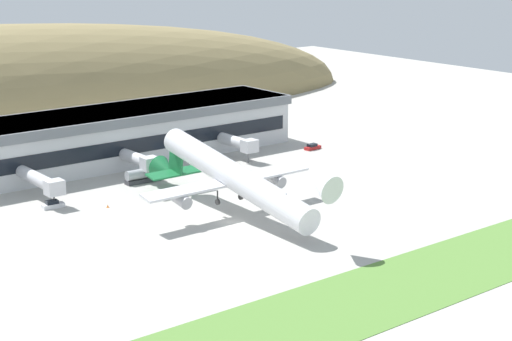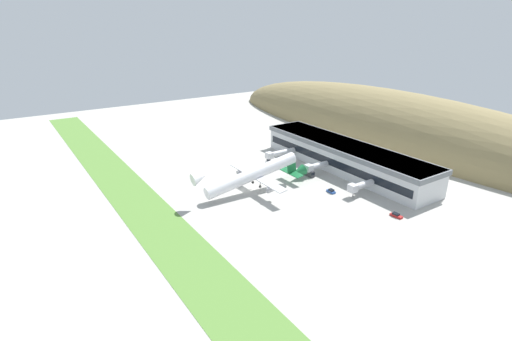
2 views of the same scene
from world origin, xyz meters
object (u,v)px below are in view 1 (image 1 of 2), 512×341
object	(u,v)px
service_car_0	(53,205)
jetway_1	(140,160)
terminal_building	(110,133)
traffic_cone_0	(108,206)
cargo_airplane	(232,177)
fuel_truck	(143,176)
service_car_2	(313,147)
service_car_1	(231,169)
jetway_0	(41,181)
jetway_2	(239,143)

from	to	relation	value
service_car_0	jetway_1	bearing A→B (deg)	18.50
terminal_building	jetway_1	bearing A→B (deg)	-96.16
traffic_cone_0	jetway_1	bearing A→B (deg)	42.20
cargo_airplane	fuel_truck	xyz separation A→B (m)	(-1.62, 29.45, -5.72)
service_car_2	service_car_1	bearing A→B (deg)	-170.93
terminal_building	service_car_0	distance (m)	36.14
service_car_0	traffic_cone_0	size ratio (longest dim) A/B	7.41
cargo_airplane	service_car_1	world-z (taller)	cargo_airplane
service_car_1	traffic_cone_0	xyz separation A→B (m)	(-34.45, -6.70, -0.34)
jetway_0	traffic_cone_0	size ratio (longest dim) A/B	28.68
cargo_airplane	service_car_2	distance (m)	55.53
service_car_0	service_car_1	xyz separation A→B (m)	(42.79, 0.40, 0.00)
jetway_0	cargo_airplane	size ratio (longest dim) A/B	0.31
traffic_cone_0	service_car_1	bearing A→B (deg)	11.01
service_car_2	traffic_cone_0	size ratio (longest dim) A/B	7.90
jetway_2	service_car_2	xyz separation A→B (m)	(20.28, -3.09, -3.41)
terminal_building	jetway_1	distance (m)	16.57
service_car_0	jetway_0	bearing A→B (deg)	85.43
service_car_1	service_car_2	distance (m)	28.58
fuel_truck	cargo_airplane	bearing A→B (deg)	-86.85
jetway_1	service_car_2	xyz separation A→B (m)	(46.78, -3.20, -3.41)
jetway_1	service_car_1	bearing A→B (deg)	-22.56
service_car_1	service_car_2	bearing A→B (deg)	9.07
terminal_building	cargo_airplane	bearing A→B (deg)	-91.77
jetway_1	service_car_2	bearing A→B (deg)	-3.91
jetway_2	cargo_airplane	bearing A→B (deg)	-128.82
service_car_1	fuel_truck	size ratio (longest dim) A/B	0.48
service_car_2	fuel_truck	distance (m)	48.17
jetway_1	fuel_truck	xyz separation A→B (m)	(-1.39, -3.31, -2.53)
terminal_building	jetway_2	distance (m)	29.79
service_car_1	traffic_cone_0	size ratio (longest dim) A/B	6.65
cargo_airplane	fuel_truck	size ratio (longest dim) A/B	6.70
terminal_building	traffic_cone_0	world-z (taller)	terminal_building
fuel_truck	traffic_cone_0	world-z (taller)	fuel_truck
service_car_2	traffic_cone_0	world-z (taller)	service_car_2
jetway_0	service_car_2	distance (m)	70.64
jetway_0	cargo_airplane	world-z (taller)	cargo_airplane
service_car_0	fuel_truck	bearing A→B (deg)	11.88
jetway_0	service_car_2	size ratio (longest dim) A/B	3.63
cargo_airplane	jetway_1	bearing A→B (deg)	90.41
cargo_airplane	traffic_cone_0	world-z (taller)	cargo_airplane
jetway_2	traffic_cone_0	size ratio (longest dim) A/B	21.45
cargo_airplane	service_car_0	bearing A→B (deg)	134.80
jetway_2	cargo_airplane	xyz separation A→B (m)	(-26.27, -32.64, 3.19)
service_car_2	jetway_2	bearing A→B (deg)	171.34
terminal_building	service_car_0	xyz separation A→B (m)	(-25.99, -24.34, -6.18)
service_car_0	traffic_cone_0	xyz separation A→B (m)	(8.34, -6.30, -0.34)
jetway_2	traffic_cone_0	distance (m)	44.89
terminal_building	fuel_truck	xyz separation A→B (m)	(-3.14, -19.54, -5.34)
jetway_1	cargo_airplane	distance (m)	32.91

